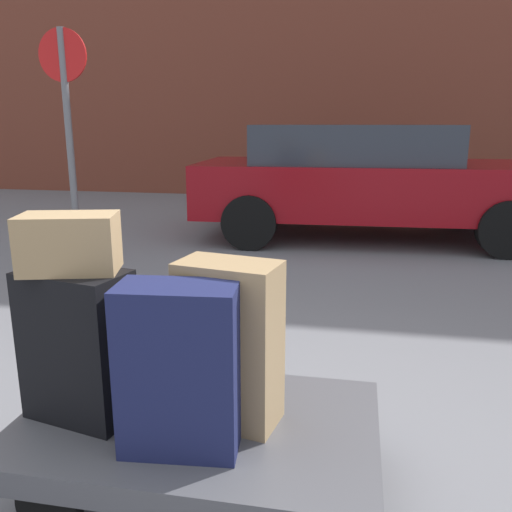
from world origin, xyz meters
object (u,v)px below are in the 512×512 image
object	(u,v)px
duffel_bag_tan_topmost_pile	(69,243)
bollard_kerb_near	(457,195)
suitcase_navy_stacked_top	(180,369)
no_parking_sign	(68,123)
luggage_cart	(198,434)
suitcase_tan_rear_right	(229,343)
parked_car	(366,179)
suitcase_black_rear_left	(78,345)

from	to	relation	value
duffel_bag_tan_topmost_pile	bollard_kerb_near	bearing A→B (deg)	55.12
suitcase_navy_stacked_top	no_parking_sign	world-z (taller)	no_parking_sign
luggage_cart	suitcase_navy_stacked_top	world-z (taller)	suitcase_navy_stacked_top
suitcase_tan_rear_right	parked_car	xyz separation A→B (m)	(0.54, 5.09, 0.11)
suitcase_black_rear_left	suitcase_tan_rear_right	size ratio (longest dim) A/B	0.93
duffel_bag_tan_topmost_pile	suitcase_navy_stacked_top	bearing A→B (deg)	-31.19
parked_car	bollard_kerb_near	bearing A→B (deg)	50.75
suitcase_navy_stacked_top	parked_car	distance (m)	5.34
suitcase_navy_stacked_top	duffel_bag_tan_topmost_pile	bearing A→B (deg)	158.36
suitcase_tan_rear_right	suitcase_navy_stacked_top	distance (m)	0.24
duffel_bag_tan_topmost_pile	parked_car	xyz separation A→B (m)	(1.11, 5.17, -0.26)
bollard_kerb_near	no_parking_sign	distance (m)	5.77
luggage_cart	suitcase_black_rear_left	bearing A→B (deg)	-173.81
suitcase_navy_stacked_top	parked_car	size ratio (longest dim) A/B	0.14
suitcase_black_rear_left	duffel_bag_tan_topmost_pile	xyz separation A→B (m)	(0.00, 0.00, 0.40)
no_parking_sign	suitcase_navy_stacked_top	bearing A→B (deg)	-56.04
luggage_cart	duffel_bag_tan_topmost_pile	world-z (taller)	duffel_bag_tan_topmost_pile
suitcase_navy_stacked_top	parked_car	xyz separation A→B (m)	(0.66, 5.30, 0.12)
suitcase_navy_stacked_top	bollard_kerb_near	world-z (taller)	suitcase_navy_stacked_top
suitcase_tan_rear_right	duffel_bag_tan_topmost_pile	size ratio (longest dim) A/B	1.83
suitcase_tan_rear_right	suitcase_navy_stacked_top	bearing A→B (deg)	-108.90
suitcase_tan_rear_right	suitcase_navy_stacked_top	xyz separation A→B (m)	(-0.12, -0.21, -0.02)
parked_car	suitcase_navy_stacked_top	bearing A→B (deg)	-97.08
duffel_bag_tan_topmost_pile	parked_car	size ratio (longest dim) A/B	0.08
luggage_cart	suitcase_black_rear_left	world-z (taller)	suitcase_black_rear_left
luggage_cart	no_parking_sign	size ratio (longest dim) A/B	0.59
luggage_cart	parked_car	world-z (taller)	parked_car
suitcase_navy_stacked_top	no_parking_sign	bearing A→B (deg)	118.69
suitcase_navy_stacked_top	luggage_cart	bearing A→B (deg)	86.14
parked_car	no_parking_sign	bearing A→B (deg)	-146.89
suitcase_black_rear_left	no_parking_sign	world-z (taller)	no_parking_sign
suitcase_tan_rear_right	bollard_kerb_near	size ratio (longest dim) A/B	0.86
bollard_kerb_near	duffel_bag_tan_topmost_pile	bearing A→B (deg)	-110.07
suitcase_tan_rear_right	bollard_kerb_near	xyz separation A→B (m)	(1.95, 6.81, -0.29)
luggage_cart	suitcase_tan_rear_right	world-z (taller)	suitcase_tan_rear_right
suitcase_black_rear_left	suitcase_tan_rear_right	bearing A→B (deg)	19.86
luggage_cart	parked_car	distance (m)	5.18
suitcase_tan_rear_right	no_parking_sign	distance (m)	4.06
suitcase_tan_rear_right	suitcase_navy_stacked_top	size ratio (longest dim) A/B	1.05
suitcase_navy_stacked_top	duffel_bag_tan_topmost_pile	size ratio (longest dim) A/B	1.75
suitcase_tan_rear_right	bollard_kerb_near	distance (m)	7.09
bollard_kerb_near	suitcase_black_rear_left	bearing A→B (deg)	-110.07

